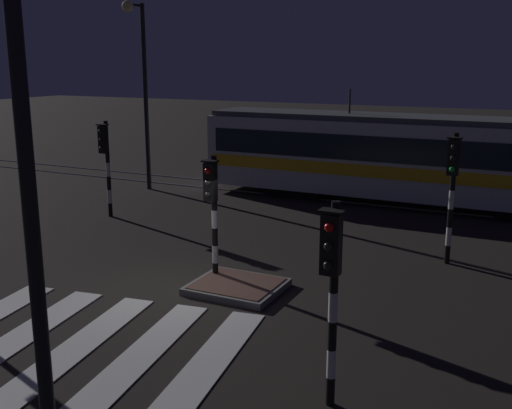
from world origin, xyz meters
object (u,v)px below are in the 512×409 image
at_px(traffic_light_corner_near_right, 332,276).
at_px(street_lamp_near_kerb, 2,87).
at_px(tram, 409,157).
at_px(traffic_light_corner_far_right, 452,179).
at_px(traffic_light_corner_far_left, 106,155).
at_px(street_lamp_trackside_left, 141,74).
at_px(traffic_light_median_centre, 212,200).

xyz_separation_m(traffic_light_corner_near_right, street_lamp_near_kerb, (-2.43, -3.49, 2.79)).
bearing_deg(tram, traffic_light_corner_far_right, -69.08).
relative_size(traffic_light_corner_far_left, street_lamp_trackside_left, 0.44).
distance_m(traffic_light_corner_far_left, street_lamp_near_kerb, 14.26).
relative_size(traffic_light_corner_far_right, street_lamp_near_kerb, 0.44).
xyz_separation_m(traffic_light_median_centre, street_lamp_trackside_left, (-7.80, 8.02, 2.65)).
height_order(traffic_light_corner_near_right, traffic_light_corner_far_right, traffic_light_corner_far_right).
distance_m(traffic_light_corner_far_right, traffic_light_median_centre, 6.13).
bearing_deg(street_lamp_trackside_left, traffic_light_median_centre, -45.81).
distance_m(traffic_light_median_centre, street_lamp_trackside_left, 11.50).
bearing_deg(street_lamp_trackside_left, traffic_light_corner_far_left, -70.15).
bearing_deg(tram, traffic_light_corner_far_left, -143.86).
bearing_deg(tram, traffic_light_median_centre, -103.25).
distance_m(traffic_light_corner_far_right, tram, 6.88).
distance_m(traffic_light_corner_near_right, traffic_light_corner_far_left, 13.21).
bearing_deg(traffic_light_median_centre, traffic_light_corner_near_right, -42.94).
xyz_separation_m(traffic_light_corner_near_right, traffic_light_corner_far_right, (0.51, 7.78, 0.13)).
distance_m(traffic_light_median_centre, tram, 10.44).
bearing_deg(traffic_light_median_centre, tram, 76.75).
relative_size(traffic_light_corner_far_right, traffic_light_corner_far_left, 1.06).
xyz_separation_m(traffic_light_corner_far_right, traffic_light_corner_far_left, (-11.12, 0.07, -0.12)).
relative_size(traffic_light_corner_near_right, street_lamp_near_kerb, 0.41).
bearing_deg(traffic_light_corner_far_left, tram, 36.14).
bearing_deg(street_lamp_trackside_left, tram, 11.85).
bearing_deg(street_lamp_near_kerb, traffic_light_corner_far_left, 125.81).
relative_size(traffic_light_corner_near_right, street_lamp_trackside_left, 0.44).
xyz_separation_m(traffic_light_corner_near_right, tram, (-1.94, 14.19, -0.39)).
height_order(street_lamp_trackside_left, tram, street_lamp_trackside_left).
bearing_deg(traffic_light_corner_near_right, traffic_light_corner_far_right, 86.26).
height_order(traffic_light_corner_far_left, traffic_light_median_centre, traffic_light_corner_far_left).
bearing_deg(traffic_light_median_centre, traffic_light_corner_far_right, 37.76).
xyz_separation_m(traffic_light_median_centre, street_lamp_near_kerb, (1.90, -7.52, 2.92)).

